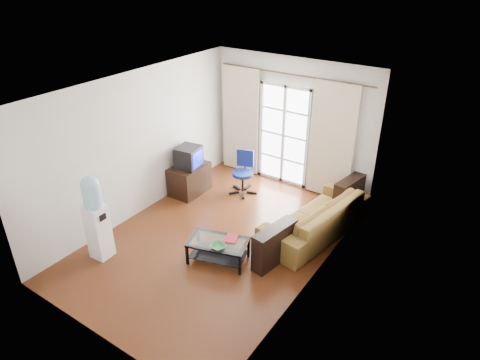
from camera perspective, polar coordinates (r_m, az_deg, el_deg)
name	(u,v)px	position (r m, az deg, el deg)	size (l,w,h in m)	color
floor	(218,239)	(7.60, -2.90, -7.85)	(5.20, 5.20, 0.00)	#5C2D16
ceiling	(214,88)	(6.41, -3.49, 12.13)	(5.20, 5.20, 0.00)	white
wall_back	(292,123)	(8.93, 6.96, 7.50)	(3.60, 0.02, 2.70)	silver
wall_front	(83,253)	(5.38, -20.23, -9.18)	(3.60, 0.02, 2.70)	silver
wall_left	(137,146)	(8.02, -13.55, 4.48)	(0.02, 5.20, 2.70)	silver
wall_right	(319,203)	(6.11, 10.49, -2.99)	(0.02, 5.20, 2.70)	silver
french_door	(284,135)	(9.05, 5.85, 5.97)	(1.16, 0.06, 2.15)	white
curtain_rod	(293,74)	(8.54, 7.04, 13.80)	(0.04, 0.04, 3.30)	#4C3F2D
curtain_left	(241,121)	(9.45, 0.07, 7.92)	(0.90, 0.07, 2.35)	beige
curtain_right	(332,142)	(8.52, 12.19, 4.96)	(0.90, 0.07, 2.35)	beige
radiator	(321,179)	(8.96, 10.81, 0.10)	(0.64, 0.12, 0.64)	gray
sofa	(316,216)	(7.70, 10.09, -4.80)	(1.25, 2.38, 0.66)	brown
coffee_table	(218,248)	(6.98, -2.93, -9.03)	(1.06, 0.79, 0.38)	silver
bowl	(218,246)	(6.74, -2.92, -8.84)	(0.27, 0.27, 0.06)	green
book	(226,238)	(6.94, -1.94, -7.70)	(0.27, 0.31, 0.02)	#A63014
remote	(218,243)	(6.85, -3.00, -8.34)	(0.15, 0.04, 0.02)	black
tv_stand	(190,179)	(8.92, -6.73, 0.12)	(0.55, 0.83, 0.61)	black
crt_tv	(188,157)	(8.68, -6.98, 3.10)	(0.53, 0.52, 0.43)	black
task_chair	(243,181)	(8.89, 0.41, -0.08)	(0.77, 0.77, 0.89)	black
water_cooler	(96,216)	(7.15, -18.66, -4.56)	(0.33, 0.32, 1.48)	white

